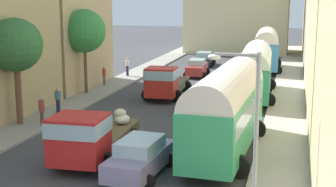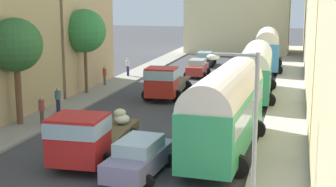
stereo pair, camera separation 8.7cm
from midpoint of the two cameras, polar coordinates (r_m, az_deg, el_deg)
ground_plane at (r=41.71m, az=3.87°, el=0.82°), size 154.00×154.00×0.00m
sidewalk_left at (r=43.63m, az=-5.52°, el=1.36°), size 2.50×70.00×0.14m
sidewalk_right at (r=40.99m, az=13.88°, el=0.42°), size 2.50×70.00×0.14m
building_left_2 at (r=41.63m, az=-11.84°, el=8.46°), size 5.17×9.78×11.28m
building_right_3 at (r=54.24m, az=18.41°, el=8.50°), size 5.42×13.94×10.81m
building_right_4 at (r=68.26m, az=17.87°, el=9.09°), size 5.80×12.42×10.99m
parked_bus_0 at (r=23.80m, az=6.78°, el=-1.53°), size 3.55×9.92×4.22m
parked_bus_1 at (r=37.25m, az=10.11°, el=2.81°), size 3.45×9.97×3.95m
parked_bus_2 at (r=50.70m, az=11.42°, el=5.20°), size 3.46×8.30×4.23m
cargo_truck_0 at (r=22.94m, az=-8.98°, el=-4.77°), size 3.36×6.91×2.51m
cargo_truck_1 at (r=36.52m, az=-0.27°, el=1.39°), size 3.19×6.70×2.52m
car_0 at (r=46.84m, az=3.48°, el=3.00°), size 2.27×4.20×1.62m
car_1 at (r=53.94m, az=4.33°, el=4.03°), size 2.54×4.24×1.49m
car_2 at (r=21.27m, az=-3.22°, el=-7.34°), size 2.56×4.51×1.63m
car_3 at (r=32.37m, az=4.00°, el=-0.84°), size 2.27×4.40×1.58m
pedestrian_0 at (r=46.28m, az=-4.62°, el=3.15°), size 0.52×0.52×1.80m
pedestrian_1 at (r=29.54m, az=-14.33°, el=-1.87°), size 0.49×0.49×1.82m
pedestrian_2 at (r=41.68m, az=-7.30°, el=2.14°), size 0.44×0.44×1.73m
pedestrian_3 at (r=32.46m, az=-12.54°, el=-0.70°), size 0.44×0.44×1.75m
streetlamp_near at (r=16.89m, az=9.35°, el=-2.93°), size 1.79×0.28×5.78m
roadside_tree_1 at (r=29.65m, az=-17.14°, el=5.32°), size 3.11×3.11×6.36m
roadside_tree_2 at (r=38.04m, az=-9.56°, el=7.13°), size 3.28×3.28×6.57m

